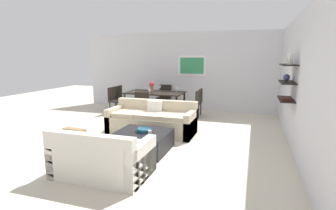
# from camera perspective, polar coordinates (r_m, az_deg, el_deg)

# --- Properties ---
(ground_plane) EXTENTS (18.00, 18.00, 0.00)m
(ground_plane) POSITION_cam_1_polar(r_m,az_deg,el_deg) (6.29, -3.52, -6.88)
(ground_plane) COLOR beige
(back_wall_unit) EXTENTS (8.40, 0.09, 2.70)m
(back_wall_unit) POSITION_cam_1_polar(r_m,az_deg,el_deg) (9.32, 6.19, 7.19)
(back_wall_unit) COLOR silver
(back_wall_unit) RESTS_ON ground
(right_wall_shelf_unit) EXTENTS (0.34, 8.20, 2.70)m
(right_wall_shelf_unit) POSITION_cam_1_polar(r_m,az_deg,el_deg) (6.24, 25.49, 4.66)
(right_wall_shelf_unit) COLOR silver
(right_wall_shelf_unit) RESTS_ON ground
(sofa_beige) EXTENTS (2.11, 0.90, 0.78)m
(sofa_beige) POSITION_cam_1_polar(r_m,az_deg,el_deg) (6.55, -3.44, -3.51)
(sofa_beige) COLOR beige
(sofa_beige) RESTS_ON ground
(loveseat_white) EXTENTS (1.46, 0.90, 0.78)m
(loveseat_white) POSITION_cam_1_polar(r_m,az_deg,el_deg) (4.38, -14.09, -10.97)
(loveseat_white) COLOR silver
(loveseat_white) RESTS_ON ground
(coffee_table) EXTENTS (1.05, 1.02, 0.38)m
(coffee_table) POSITION_cam_1_polar(r_m,az_deg,el_deg) (5.38, -5.61, -7.79)
(coffee_table) COLOR black
(coffee_table) RESTS_ON ground
(decorative_bowl) EXTENTS (0.30, 0.30, 0.07)m
(decorative_bowl) POSITION_cam_1_polar(r_m,az_deg,el_deg) (5.34, -5.16, -5.38)
(decorative_bowl) COLOR navy
(decorative_bowl) RESTS_ON coffee_table
(candle_jar) EXTENTS (0.07, 0.07, 0.07)m
(candle_jar) POSITION_cam_1_polar(r_m,az_deg,el_deg) (5.20, -3.94, -5.83)
(candle_jar) COLOR silver
(candle_jar) RESTS_ON coffee_table
(dining_table) EXTENTS (1.82, 1.03, 0.75)m
(dining_table) POSITION_cam_1_polar(r_m,az_deg,el_deg) (8.47, -2.82, 2.37)
(dining_table) COLOR black
(dining_table) RESTS_ON ground
(dining_chair_left_near) EXTENTS (0.44, 0.44, 0.88)m
(dining_chair_left_near) POSITION_cam_1_polar(r_m,az_deg,el_deg) (8.84, -11.34, 1.34)
(dining_chair_left_near) COLOR black
(dining_chair_left_near) RESTS_ON ground
(dining_chair_right_far) EXTENTS (0.44, 0.44, 0.88)m
(dining_chair_right_far) POSITION_cam_1_polar(r_m,az_deg,el_deg) (8.35, 6.23, 0.95)
(dining_chair_right_far) COLOR black
(dining_chair_right_far) RESTS_ON ground
(dining_chair_foot) EXTENTS (0.44, 0.44, 0.88)m
(dining_chair_foot) POSITION_cam_1_polar(r_m,az_deg,el_deg) (7.65, -5.27, 0.11)
(dining_chair_foot) COLOR black
(dining_chair_foot) RESTS_ON ground
(dining_chair_head) EXTENTS (0.44, 0.44, 0.88)m
(dining_chair_head) POSITION_cam_1_polar(r_m,az_deg,el_deg) (9.35, -0.79, 2.03)
(dining_chair_head) COLOR black
(dining_chair_head) RESTS_ON ground
(dining_chair_right_near) EXTENTS (0.44, 0.44, 0.88)m
(dining_chair_right_near) POSITION_cam_1_polar(r_m,az_deg,el_deg) (7.90, 5.53, 0.43)
(dining_chair_right_near) COLOR black
(dining_chair_right_near) RESTS_ON ground
(dining_chair_left_far) EXTENTS (0.44, 0.44, 0.88)m
(dining_chair_left_far) POSITION_cam_1_polar(r_m,az_deg,el_deg) (9.24, -9.93, 1.77)
(dining_chair_left_far) COLOR black
(dining_chair_left_far) RESTS_ON ground
(wine_glass_right_far) EXTENTS (0.07, 0.07, 0.17)m
(wine_glass_right_far) POSITION_cam_1_polar(r_m,az_deg,el_deg) (8.35, 1.83, 3.49)
(wine_glass_right_far) COLOR silver
(wine_glass_right_far) RESTS_ON dining_table
(wine_glass_left_near) EXTENTS (0.07, 0.07, 0.18)m
(wine_glass_left_near) POSITION_cam_1_polar(r_m,az_deg,el_deg) (8.59, -7.36, 3.70)
(wine_glass_left_near) COLOR silver
(wine_glass_left_near) RESTS_ON dining_table
(wine_glass_foot) EXTENTS (0.06, 0.06, 0.16)m
(wine_glass_foot) POSITION_cam_1_polar(r_m,az_deg,el_deg) (8.02, -3.99, 3.19)
(wine_glass_foot) COLOR silver
(wine_glass_foot) RESTS_ON dining_table
(wine_glass_head) EXTENTS (0.06, 0.06, 0.17)m
(wine_glass_head) POSITION_cam_1_polar(r_m,az_deg,el_deg) (8.87, -1.78, 3.96)
(wine_glass_head) COLOR silver
(wine_glass_head) RESTS_ON dining_table
(centerpiece_vase) EXTENTS (0.16, 0.16, 0.33)m
(centerpiece_vase) POSITION_cam_1_polar(r_m,az_deg,el_deg) (8.42, -3.53, 4.06)
(centerpiece_vase) COLOR olive
(centerpiece_vase) RESTS_ON dining_table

